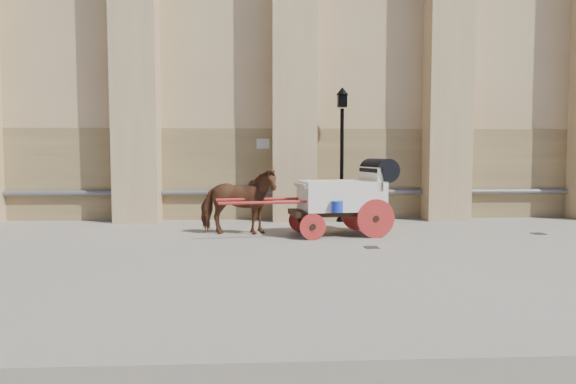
{
  "coord_description": "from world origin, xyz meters",
  "views": [
    {
      "loc": [
        -2.1,
        -12.93,
        2.11
      ],
      "look_at": [
        -1.36,
        0.64,
        1.14
      ],
      "focal_mm": 32.0,
      "sensor_mm": 36.0,
      "label": 1
    }
  ],
  "objects": [
    {
      "name": "street_lamp",
      "position": [
        0.5,
        3.33,
        2.28
      ],
      "size": [
        0.4,
        0.4,
        4.27
      ],
      "color": "black",
      "rests_on": "ground"
    },
    {
      "name": "drain_grate_near",
      "position": [
        0.45,
        -1.39,
        0.01
      ],
      "size": [
        0.32,
        0.32,
        0.01
      ],
      "primitive_type": "cube",
      "rotation": [
        0.0,
        0.0,
        -0.01
      ],
      "color": "black",
      "rests_on": "ground"
    },
    {
      "name": "carriage",
      "position": [
        0.2,
        0.57,
        1.1
      ],
      "size": [
        4.77,
        1.88,
        2.03
      ],
      "rotation": [
        0.0,
        0.0,
        0.14
      ],
      "color": "black",
      "rests_on": "ground"
    },
    {
      "name": "ground",
      "position": [
        0.0,
        0.0,
        0.0
      ],
      "size": [
        90.0,
        90.0,
        0.0
      ],
      "primitive_type": "plane",
      "color": "slate",
      "rests_on": "ground"
    },
    {
      "name": "drain_grate_far",
      "position": [
        5.41,
        0.42,
        0.01
      ],
      "size": [
        0.32,
        0.32,
        0.01
      ],
      "primitive_type": "cube",
      "rotation": [
        0.0,
        0.0,
        0.01
      ],
      "color": "black",
      "rests_on": "ground"
    },
    {
      "name": "horse",
      "position": [
        -2.69,
        0.74,
        0.88
      ],
      "size": [
        2.14,
        1.09,
        1.76
      ],
      "primitive_type": "imported",
      "rotation": [
        0.0,
        0.0,
        1.5
      ],
      "color": "brown",
      "rests_on": "ground"
    }
  ]
}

